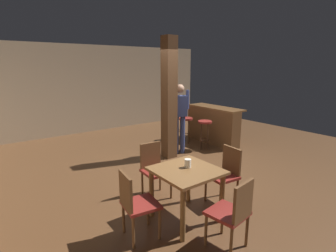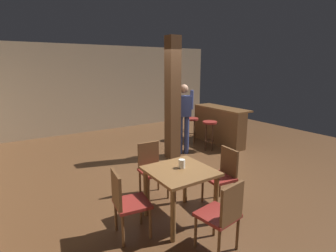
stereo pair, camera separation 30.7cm
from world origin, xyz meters
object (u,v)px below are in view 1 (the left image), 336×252
object	(u,v)px
standing_person	(180,114)
bar_stool_mid	(186,124)
bar_stool_near	(205,128)
chair_west	(135,202)
dining_table	(186,179)
chair_north	(154,167)
chair_south	(233,211)
chair_east	(226,172)
bar_counter	(213,125)
bar_stool_far	(178,120)
napkin_cup	(188,163)

from	to	relation	value
standing_person	bar_stool_mid	xyz separation A→B (m)	(0.72, 0.60, -0.45)
bar_stool_near	chair_west	bearing A→B (deg)	-147.03
bar_stool_mid	dining_table	bearing A→B (deg)	-130.21
standing_person	chair_north	bearing A→B (deg)	-139.86
chair_south	chair_west	size ratio (longest dim) A/B	1.00
chair_east	bar_counter	bearing A→B (deg)	47.53
bar_stool_mid	bar_stool_far	distance (m)	0.42
chair_west	bar_stool_near	distance (m)	3.89
chair_west	bar_stool_far	xyz separation A→B (m)	(3.31, 3.27, 0.07)
dining_table	bar_stool_mid	size ratio (longest dim) A/B	1.17
dining_table	bar_counter	bearing A→B (deg)	38.77
chair_north	bar_stool_mid	xyz separation A→B (m)	(2.43, 2.05, 0.05)
chair_south	napkin_cup	world-z (taller)	chair_south
bar_stool_mid	bar_stool_near	bearing A→B (deg)	-89.36
bar_stool_near	bar_stool_mid	bearing A→B (deg)	90.64
chair_south	chair_west	bearing A→B (deg)	133.17
chair_east	bar_stool_near	bearing A→B (deg)	52.75
chair_west	bar_stool_mid	xyz separation A→B (m)	(3.25, 2.86, 0.05)
chair_west	chair_south	bearing A→B (deg)	-46.83
chair_east	bar_stool_far	size ratio (longest dim) A/B	1.14
dining_table	chair_north	world-z (taller)	chair_north
bar_stool_near	chair_south	bearing A→B (deg)	-129.37
chair_west	standing_person	size ratio (longest dim) A/B	0.52
chair_south	bar_stool_far	distance (m)	4.83
standing_person	bar_stool_near	xyz separation A→B (m)	(0.73, -0.14, -0.43)
dining_table	chair_south	distance (m)	0.83
chair_south	chair_east	distance (m)	1.16
bar_counter	bar_stool_far	size ratio (longest dim) A/B	2.19
bar_counter	bar_stool_mid	size ratio (longest dim) A/B	2.35
dining_table	bar_stool_far	xyz separation A→B (m)	(2.51, 3.32, -0.04)
bar_stool_near	chair_north	bearing A→B (deg)	-151.88
chair_east	bar_stool_far	xyz separation A→B (m)	(1.69, 3.31, 0.07)
chair_east	bar_counter	distance (m)	3.36
bar_stool_near	dining_table	bearing A→B (deg)	-138.75
chair_north	napkin_cup	xyz separation A→B (m)	(0.03, -0.81, 0.31)
chair_south	bar_stool_near	size ratio (longest dim) A/B	1.17
bar_stool_mid	chair_east	bearing A→B (deg)	-119.35
chair_south	standing_person	xyz separation A→B (m)	(1.72, 3.12, 0.50)
standing_person	chair_east	bearing A→B (deg)	-111.68
dining_table	napkin_cup	bearing A→B (deg)	37.96
chair_north	bar_counter	bearing A→B (deg)	27.94
chair_north	chair_east	bearing A→B (deg)	-46.85
dining_table	chair_south	bearing A→B (deg)	-88.87
dining_table	chair_east	world-z (taller)	chair_east
dining_table	standing_person	xyz separation A→B (m)	(1.74, 2.30, 0.39)
napkin_cup	bar_stool_mid	world-z (taller)	napkin_cup
chair_east	bar_stool_mid	bearing A→B (deg)	60.65
chair_south	bar_counter	size ratio (longest dim) A/B	0.52
dining_table	napkin_cup	size ratio (longest dim) A/B	6.96
standing_person	bar_stool_near	world-z (taller)	standing_person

